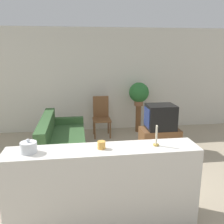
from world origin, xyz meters
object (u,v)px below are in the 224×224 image
wooden_chair (101,115)px  potted_plant (139,93)px  couch (61,143)px  television (160,117)px  decorative_bowl (29,147)px

wooden_chair → potted_plant: bearing=9.3°
wooden_chair → potted_plant: size_ratio=1.65×
couch → potted_plant: bearing=35.4°
couch → television: size_ratio=3.10×
potted_plant → couch: bearing=-144.6°
wooden_chair → decorative_bowl: bearing=-109.1°
wooden_chair → couch: bearing=-127.7°
wooden_chair → decorative_bowl: size_ratio=5.36×
television → potted_plant: potted_plant is taller
decorative_bowl → television: bearing=43.6°
couch → potted_plant: 2.50m
television → couch: bearing=-177.6°
couch → wooden_chair: (0.94, 1.21, 0.25)m
decorative_bowl → wooden_chair: bearing=70.9°
wooden_chair → decorative_bowl: 3.56m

